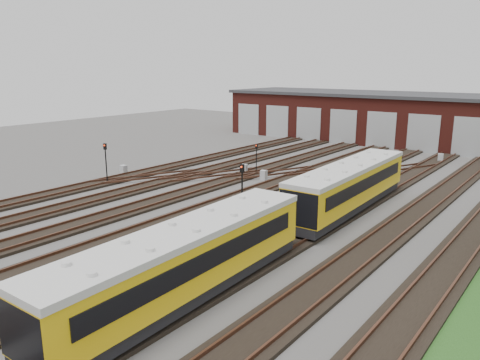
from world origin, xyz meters
The scene contains 13 objects.
ground centered at (0.00, 0.00, 0.00)m, with size 120.00×120.00×0.00m, color #474442.
track_network centered at (-0.17, 0.59, 0.11)m, with size 30.40×70.00×0.33m.
maintenance_shed centered at (-0.01, 39.97, 3.20)m, with size 51.00×12.50×6.35m.
metro_train centered at (6.00, -8.46, 1.84)m, with size 2.97×46.36×2.95m.
signal_mast_0 centered at (-13.96, 2.62, 2.17)m, with size 0.30×0.29×3.40m.
signal_mast_1 centered at (-5.89, 13.35, 1.76)m, with size 0.24×0.23×2.76m.
signal_mast_2 centered at (4.71, 8.78, 1.75)m, with size 0.23×0.22×2.72m.
signal_mast_3 centered at (0.49, 2.74, 2.19)m, with size 0.30×0.28×3.42m.
relay_cabinet_0 centered at (-15.00, 5.24, 0.48)m, with size 0.58×0.48×0.96m, color #ADAFB2.
relay_cabinet_1 centered at (-6.63, 12.43, 0.46)m, with size 0.55×0.46×0.92m, color #ADAFB2.
relay_cabinet_2 centered at (-3.80, 11.55, 0.44)m, with size 0.53×0.44×0.88m, color #ADAFB2.
relay_cabinet_3 centered at (6.29, 29.42, 0.44)m, with size 0.52×0.44×0.87m, color #ADAFB2.
relay_cabinet_4 centered at (3.67, 8.21, 0.51)m, with size 0.61×0.51×1.02m, color #ADAFB2.
Camera 1 is at (18.77, -21.40, 9.69)m, focal length 35.00 mm.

